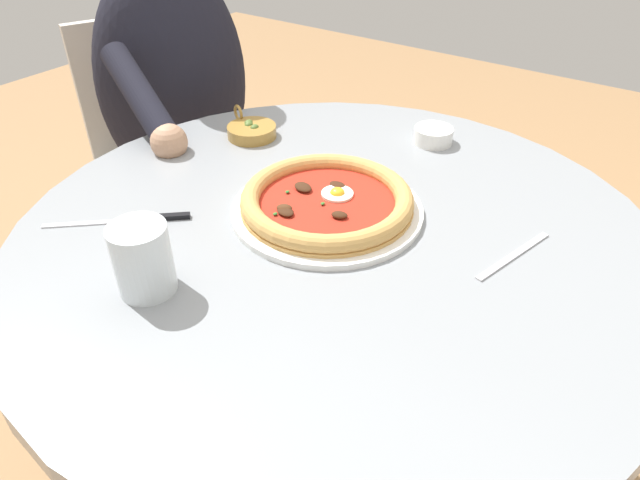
# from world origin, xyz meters

# --- Properties ---
(dining_table) EXTENTS (0.99, 0.99, 0.71)m
(dining_table) POSITION_xyz_m (0.00, 0.00, 0.59)
(dining_table) COLOR gray
(dining_table) RESTS_ON ground
(pizza_on_plate) EXTENTS (0.31, 0.31, 0.04)m
(pizza_on_plate) POSITION_xyz_m (-0.03, -0.03, 0.73)
(pizza_on_plate) COLOR white
(pizza_on_plate) RESTS_ON dining_table
(water_glass) EXTENTS (0.08, 0.08, 0.10)m
(water_glass) POSITION_xyz_m (0.26, -0.12, 0.76)
(water_glass) COLOR silver
(water_glass) RESTS_ON dining_table
(steak_knife) EXTENTS (0.16, 0.17, 0.01)m
(steak_knife) POSITION_xyz_m (0.16, -0.26, 0.72)
(steak_knife) COLOR silver
(steak_knife) RESTS_ON dining_table
(ramekin_capers) EXTENTS (0.08, 0.08, 0.03)m
(ramekin_capers) POSITION_xyz_m (-0.35, -0.01, 0.73)
(ramekin_capers) COLOR white
(ramekin_capers) RESTS_ON dining_table
(olive_pan) EXTENTS (0.10, 0.12, 0.05)m
(olive_pan) POSITION_xyz_m (-0.17, -0.32, 0.73)
(olive_pan) COLOR olive
(olive_pan) RESTS_ON dining_table
(fork_utensil) EXTENTS (0.16, 0.05, 0.00)m
(fork_utensil) POSITION_xyz_m (-0.09, 0.25, 0.71)
(fork_utensil) COLOR #BCBCC1
(fork_utensil) RESTS_ON dining_table
(diner_person) EXTENTS (0.48, 0.47, 1.17)m
(diner_person) POSITION_xyz_m (-0.26, -0.63, 0.52)
(diner_person) COLOR #282833
(diner_person) RESTS_ON ground
(cafe_chair_diner) EXTENTS (0.53, 0.53, 0.83)m
(cafe_chair_diner) POSITION_xyz_m (-0.31, -0.76, 0.50)
(cafe_chair_diner) COLOR beige
(cafe_chair_diner) RESTS_ON ground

